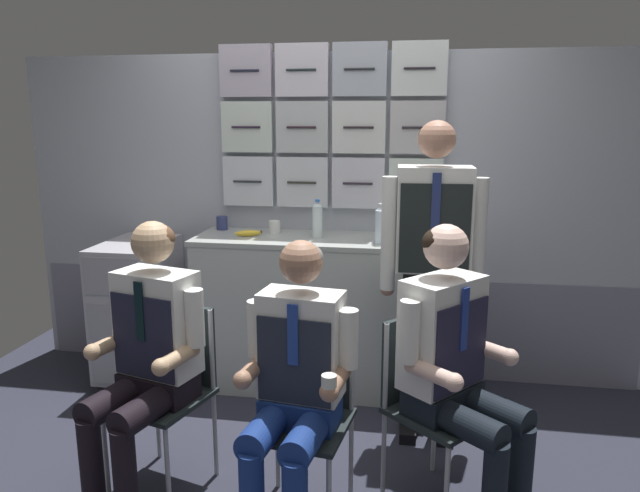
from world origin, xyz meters
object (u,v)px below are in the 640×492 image
at_px(paper_cup_blue, 222,223).
at_px(crew_member_right, 295,379).
at_px(crew_member_by_counter, 456,359).
at_px(folding_chair_right, 308,397).
at_px(water_bottle_blue_cap, 317,220).
at_px(service_trolley, 138,307).
at_px(crew_member_left, 147,350).
at_px(folding_chair_by_counter, 426,388).
at_px(folding_chair_left, 172,374).
at_px(snack_banana, 248,233).
at_px(crew_member_standing, 432,253).

bearing_deg(paper_cup_blue, crew_member_right, -62.21).
bearing_deg(crew_member_by_counter, folding_chair_right, -173.35).
distance_m(folding_chair_right, crew_member_right, 0.23).
xyz_separation_m(water_bottle_blue_cap, paper_cup_blue, (-0.68, 0.15, -0.07)).
bearing_deg(water_bottle_blue_cap, service_trolley, -174.85).
relative_size(crew_member_left, folding_chair_by_counter, 1.50).
relative_size(folding_chair_left, paper_cup_blue, 9.59).
bearing_deg(service_trolley, folding_chair_by_counter, -27.25).
relative_size(service_trolley, water_bottle_blue_cap, 3.92).
bearing_deg(folding_chair_left, water_bottle_blue_cap, 65.22).
distance_m(folding_chair_right, crew_member_by_counter, 0.67).
height_order(service_trolley, snack_banana, snack_banana).
height_order(crew_member_left, folding_chair_right, crew_member_left).
height_order(water_bottle_blue_cap, paper_cup_blue, water_bottle_blue_cap).
height_order(folding_chair_left, crew_member_left, crew_member_left).
bearing_deg(crew_member_standing, water_bottle_blue_cap, 143.32).
xyz_separation_m(folding_chair_by_counter, paper_cup_blue, (-1.36, 1.23, 0.51)).
height_order(service_trolley, crew_member_standing, crew_member_standing).
bearing_deg(folding_chair_right, crew_member_by_counter, 6.65).
height_order(folding_chair_left, water_bottle_blue_cap, water_bottle_blue_cap).
bearing_deg(folding_chair_left, crew_member_by_counter, -2.18).
distance_m(folding_chair_right, crew_member_standing, 1.04).
height_order(crew_member_left, crew_member_standing, crew_member_standing).
distance_m(crew_member_left, crew_member_by_counter, 1.37).
bearing_deg(crew_member_left, crew_member_by_counter, 4.32).
distance_m(service_trolley, water_bottle_blue_cap, 1.34).
bearing_deg(crew_member_left, paper_cup_blue, 94.62).
bearing_deg(folding_chair_left, crew_member_standing, 26.20).
bearing_deg(snack_banana, water_bottle_blue_cap, 5.38).
xyz_separation_m(folding_chair_left, folding_chair_by_counter, (1.21, 0.05, 0.00)).
xyz_separation_m(crew_member_left, water_bottle_blue_cap, (0.56, 1.28, 0.39)).
xyz_separation_m(crew_member_left, paper_cup_blue, (-0.12, 1.43, 0.33)).
bearing_deg(crew_member_left, snack_banana, 84.36).
distance_m(service_trolley, crew_member_standing, 2.01).
relative_size(crew_member_right, snack_banana, 7.30).
bearing_deg(snack_banana, crew_member_by_counter, -42.35).
relative_size(folding_chair_by_counter, snack_banana, 5.00).
bearing_deg(folding_chair_by_counter, crew_member_standing, 87.96).
bearing_deg(folding_chair_left, crew_member_left, -105.70).
bearing_deg(water_bottle_blue_cap, crew_member_right, -84.12).
bearing_deg(paper_cup_blue, folding_chair_left, -82.91).
height_order(folding_chair_left, paper_cup_blue, paper_cup_blue).
bearing_deg(folding_chair_by_counter, water_bottle_blue_cap, 122.52).
bearing_deg(folding_chair_by_counter, folding_chair_left, -177.47).
height_order(crew_member_standing, paper_cup_blue, crew_member_standing).
bearing_deg(paper_cup_blue, crew_member_by_counter, -41.85).
relative_size(folding_chair_by_counter, crew_member_standing, 0.50).
height_order(crew_member_right, water_bottle_blue_cap, crew_member_right).
relative_size(service_trolley, folding_chair_right, 1.10).
bearing_deg(crew_member_right, water_bottle_blue_cap, 95.88).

